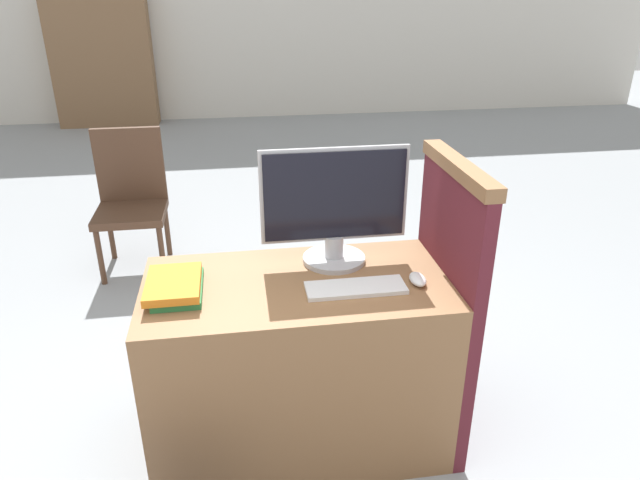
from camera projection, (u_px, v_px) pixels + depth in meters
The scene contains 9 objects.
wall_back at pixel (240, 12), 7.60m from camera, with size 12.00×0.06×2.80m.
desk at pixel (298, 364), 2.29m from camera, with size 1.15×0.61×0.75m.
carrel_divider at pixel (445, 302), 2.28m from camera, with size 0.07×0.61×1.19m.
monitor at pixel (334, 207), 2.21m from camera, with size 0.58×0.25×0.47m.
keyboard at pixel (356, 288), 2.08m from camera, with size 0.37×0.13×0.02m.
mouse at pixel (418, 279), 2.12m from camera, with size 0.06×0.10×0.03m.
book_stack at pixel (176, 286), 2.05m from camera, with size 0.20×0.29×0.06m.
far_chair at pixel (131, 195), 3.74m from camera, with size 0.44×0.44×0.92m.
bookshelf_far at pixel (103, 62), 7.37m from camera, with size 1.26×0.32×1.64m.
Camera 1 is at (-0.20, -1.57, 1.78)m, focal length 32.00 mm.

